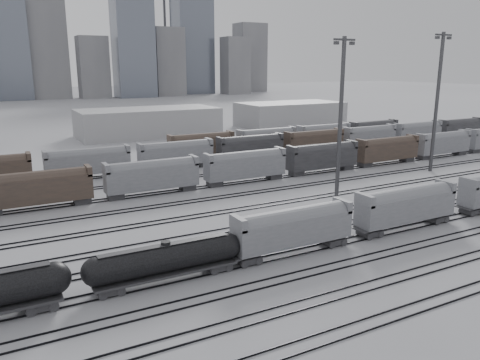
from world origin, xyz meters
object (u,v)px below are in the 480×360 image
hopper_car_a (293,227)px  light_mast_c (341,115)px  tank_car_b (166,259)px  hopper_car_b (406,204)px

hopper_car_a → light_mast_c: light_mast_c is taller
hopper_car_a → light_mast_c: (18.93, 15.52, 9.78)m
tank_car_b → hopper_car_a: 14.56m
hopper_car_a → hopper_car_b: (17.13, 0.00, 0.10)m
tank_car_b → light_mast_c: (33.47, 15.52, 10.67)m
tank_car_b → light_mast_c: bearing=24.9°
tank_car_b → hopper_car_b: (31.67, 0.00, 0.99)m
hopper_car_a → light_mast_c: 26.36m
hopper_car_a → light_mast_c: size_ratio=0.58×
hopper_car_b → light_mast_c: size_ratio=0.60×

